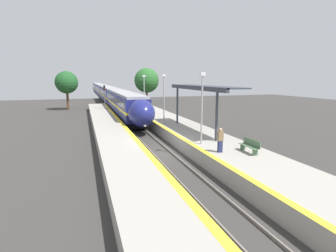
{
  "coord_description": "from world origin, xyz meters",
  "views": [
    {
      "loc": [
        -5.57,
        -18.95,
        5.78
      ],
      "look_at": [
        0.56,
        0.0,
        2.13
      ],
      "focal_mm": 28.0,
      "sensor_mm": 36.0,
      "label": 1
    }
  ],
  "objects_px": {
    "person_waiting": "(220,140)",
    "lamppost_far": "(144,91)",
    "train": "(105,92)",
    "platform_bench": "(250,145)",
    "lamppost_mid": "(164,95)",
    "railway_signal": "(105,97)",
    "lamppost_near": "(202,104)"
  },
  "relations": [
    {
      "from": "lamppost_mid",
      "to": "lamppost_far",
      "type": "distance_m",
      "value": 9.24
    },
    {
      "from": "railway_signal",
      "to": "lamppost_mid",
      "type": "bearing_deg",
      "value": -73.09
    },
    {
      "from": "train",
      "to": "lamppost_mid",
      "type": "height_order",
      "value": "lamppost_mid"
    },
    {
      "from": "lamppost_near",
      "to": "platform_bench",
      "type": "bearing_deg",
      "value": -56.41
    },
    {
      "from": "train",
      "to": "person_waiting",
      "type": "height_order",
      "value": "train"
    },
    {
      "from": "platform_bench",
      "to": "lamppost_far",
      "type": "bearing_deg",
      "value": 95.37
    },
    {
      "from": "person_waiting",
      "to": "lamppost_far",
      "type": "xyz_separation_m",
      "value": [
        -0.23,
        20.86,
        2.13
      ]
    },
    {
      "from": "lamppost_near",
      "to": "lamppost_far",
      "type": "height_order",
      "value": "same"
    },
    {
      "from": "lamppost_near",
      "to": "railway_signal",
      "type": "bearing_deg",
      "value": 100.87
    },
    {
      "from": "railway_signal",
      "to": "lamppost_mid",
      "type": "relative_size",
      "value": 0.91
    },
    {
      "from": "lamppost_near",
      "to": "lamppost_mid",
      "type": "distance_m",
      "value": 9.24
    },
    {
      "from": "lamppost_mid",
      "to": "train",
      "type": "bearing_deg",
      "value": 93.13
    },
    {
      "from": "railway_signal",
      "to": "lamppost_far",
      "type": "bearing_deg",
      "value": -53.9
    },
    {
      "from": "train",
      "to": "person_waiting",
      "type": "distance_m",
      "value": 56.49
    },
    {
      "from": "train",
      "to": "railway_signal",
      "type": "distance_m",
      "value": 29.05
    },
    {
      "from": "train",
      "to": "lamppost_mid",
      "type": "bearing_deg",
      "value": -86.87
    },
    {
      "from": "platform_bench",
      "to": "lamppost_mid",
      "type": "bearing_deg",
      "value": 99.35
    },
    {
      "from": "platform_bench",
      "to": "railway_signal",
      "type": "distance_m",
      "value": 28.99
    },
    {
      "from": "train",
      "to": "platform_bench",
      "type": "bearing_deg",
      "value": -85.52
    },
    {
      "from": "train",
      "to": "person_waiting",
      "type": "xyz_separation_m",
      "value": [
        2.68,
        -56.42,
        -0.33
      ]
    },
    {
      "from": "lamppost_far",
      "to": "railway_signal",
      "type": "bearing_deg",
      "value": 126.1
    },
    {
      "from": "person_waiting",
      "to": "train",
      "type": "bearing_deg",
      "value": 92.72
    },
    {
      "from": "lamppost_near",
      "to": "lamppost_far",
      "type": "relative_size",
      "value": 1.0
    },
    {
      "from": "lamppost_far",
      "to": "lamppost_mid",
      "type": "bearing_deg",
      "value": -90.0
    },
    {
      "from": "platform_bench",
      "to": "lamppost_near",
      "type": "distance_m",
      "value": 4.42
    },
    {
      "from": "person_waiting",
      "to": "lamppost_far",
      "type": "distance_m",
      "value": 20.97
    },
    {
      "from": "railway_signal",
      "to": "lamppost_far",
      "type": "xyz_separation_m",
      "value": [
        4.82,
        -6.61,
        1.15
      ]
    },
    {
      "from": "platform_bench",
      "to": "person_waiting",
      "type": "height_order",
      "value": "person_waiting"
    },
    {
      "from": "platform_bench",
      "to": "person_waiting",
      "type": "xyz_separation_m",
      "value": [
        -1.79,
        0.67,
        0.35
      ]
    },
    {
      "from": "platform_bench",
      "to": "railway_signal",
      "type": "height_order",
      "value": "railway_signal"
    },
    {
      "from": "platform_bench",
      "to": "lamppost_near",
      "type": "xyz_separation_m",
      "value": [
        -2.02,
        3.05,
        2.48
      ]
    },
    {
      "from": "platform_bench",
      "to": "lamppost_near",
      "type": "height_order",
      "value": "lamppost_near"
    }
  ]
}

